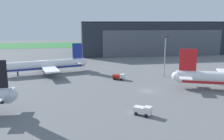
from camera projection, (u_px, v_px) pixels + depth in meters
The scene contains 7 objects.
ground_plane at pixel (147, 91), 76.48m from camera, with size 440.00×440.00×0.00m, color slate.
grass_field_strip at pixel (99, 44), 232.02m from camera, with size 440.00×56.00×0.08m, color #357940.
maintenance_hangar at pixel (156, 38), 166.09m from camera, with size 104.12×32.55×22.21m.
airliner_far_right at pixel (45, 65), 101.54m from camera, with size 36.09×30.23×12.60m.
baggage_tug at pixel (119, 77), 91.21m from camera, with size 5.08×3.98×2.26m.
stair_truck at pixel (143, 110), 56.56m from camera, with size 4.55×4.05×2.30m.
apron_light_mast at pixel (165, 52), 94.80m from camera, with size 2.40×0.50×16.67m.
Camera 1 is at (-22.31, -70.99, 22.14)m, focal length 37.74 mm.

